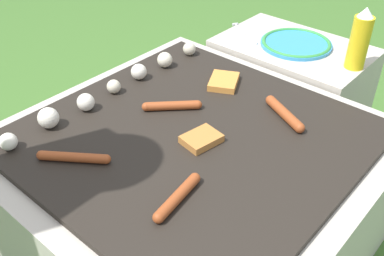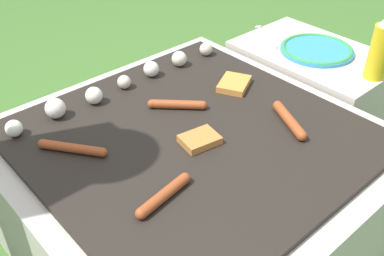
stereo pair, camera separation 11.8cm
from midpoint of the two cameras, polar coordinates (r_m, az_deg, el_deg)
name	(u,v)px [view 2 (the right image)]	position (r m, az deg, el deg)	size (l,w,h in m)	color
ground_plane	(192,237)	(1.47, 2.36, -13.76)	(14.00, 14.00, 0.00)	#3D6628
grill	(192,191)	(1.32, 2.57, -8.06)	(0.93, 0.93, 0.41)	#B2AA9E
side_ledge	(307,100)	(1.79, 16.24, 3.37)	(0.36, 0.54, 0.41)	#B2AA9E
sausage_back_left	(164,195)	(1.00, -0.18, -8.66)	(0.17, 0.05, 0.03)	#93421E
sausage_front_left	(177,104)	(1.29, 0.77, 2.92)	(0.13, 0.13, 0.03)	#93421E
sausage_mid_right	(289,120)	(1.26, 14.88, 0.89)	(0.09, 0.16, 0.03)	#93421E
sausage_front_center	(72,148)	(1.15, -12.18, -2.60)	(0.12, 0.16, 0.02)	#93421E
bread_slice_right	(234,84)	(1.40, 7.78, 5.50)	(0.14, 0.12, 0.02)	#D18438
bread_slice_left	(200,140)	(1.16, 3.90, -1.59)	(0.11, 0.09, 0.02)	#B27033
mushroom_row	(119,84)	(1.37, -6.88, 5.53)	(0.74, 0.07, 0.06)	silver
plate_colorful	(317,49)	(1.68, 17.55, 9.44)	(0.26, 0.26, 0.02)	#338CCC
condiment_bottle	(380,49)	(1.54, 24.87, 9.00)	(0.06, 0.06, 0.21)	gold
fork_utensil	(266,35)	(1.76, 11.29, 11.41)	(0.11, 0.18, 0.01)	silver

